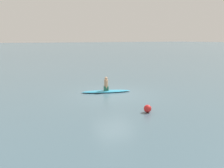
# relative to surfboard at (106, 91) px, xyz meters

# --- Properties ---
(ground_plane) EXTENTS (400.00, 400.00, 0.00)m
(ground_plane) POSITION_rel_surfboard_xyz_m (0.21, -0.72, -0.06)
(ground_plane) COLOR slate
(surfboard) EXTENTS (3.27, 1.69, 0.12)m
(surfboard) POSITION_rel_surfboard_xyz_m (0.00, 0.00, 0.00)
(surfboard) COLOR #339EC6
(surfboard) RESTS_ON ground
(person_paddler) EXTENTS (0.36, 0.39, 0.90)m
(person_paddler) POSITION_rel_surfboard_xyz_m (0.00, 0.00, 0.47)
(person_paddler) COLOR #26664C
(person_paddler) RESTS_ON surfboard
(buoy_marker) EXTENTS (0.37, 0.37, 0.37)m
(buoy_marker) POSITION_rel_surfboard_xyz_m (-0.28, -4.85, 0.12)
(buoy_marker) COLOR red
(buoy_marker) RESTS_ON ground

